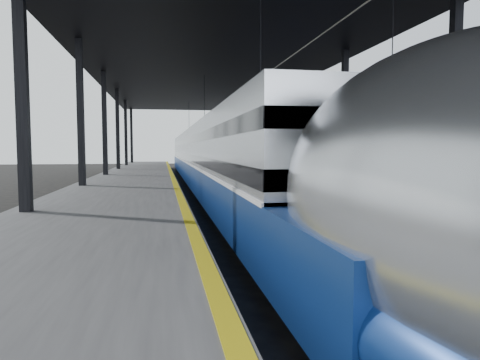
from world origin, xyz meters
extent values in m
plane|color=black|center=(0.00, 0.00, 0.00)|extent=(160.00, 160.00, 0.00)
cube|color=#4C4C4F|center=(-3.50, 20.00, 0.50)|extent=(6.00, 80.00, 1.00)
cube|color=gold|center=(-0.70, 20.00, 1.00)|extent=(0.30, 80.00, 0.01)
cube|color=slate|center=(1.28, 20.00, 0.08)|extent=(0.08, 80.00, 0.16)
cube|color=slate|center=(2.72, 20.00, 0.08)|extent=(0.08, 80.00, 0.16)
cube|color=slate|center=(6.28, 20.00, 0.08)|extent=(0.08, 80.00, 0.16)
cube|color=slate|center=(7.72, 20.00, 0.08)|extent=(0.08, 80.00, 0.16)
cube|color=black|center=(-5.80, 5.00, 4.50)|extent=(0.35, 0.35, 9.00)
cube|color=black|center=(9.60, 5.00, 4.50)|extent=(0.35, 0.35, 9.00)
cube|color=black|center=(-5.80, 15.00, 4.50)|extent=(0.35, 0.35, 9.00)
cube|color=black|center=(9.60, 15.00, 4.50)|extent=(0.35, 0.35, 9.00)
cube|color=black|center=(-5.80, 25.00, 4.50)|extent=(0.35, 0.35, 9.00)
cube|color=black|center=(9.60, 25.00, 4.50)|extent=(0.35, 0.35, 9.00)
cube|color=black|center=(-5.80, 35.00, 4.50)|extent=(0.35, 0.35, 9.00)
cube|color=black|center=(9.60, 35.00, 4.50)|extent=(0.35, 0.35, 9.00)
cube|color=black|center=(-5.80, 45.00, 4.50)|extent=(0.35, 0.35, 9.00)
cube|color=black|center=(9.60, 45.00, 4.50)|extent=(0.35, 0.35, 9.00)
cube|color=black|center=(-5.80, 55.00, 4.50)|extent=(0.35, 0.35, 9.00)
cube|color=black|center=(9.60, 55.00, 4.50)|extent=(0.35, 0.35, 9.00)
cube|color=black|center=(1.90, 20.00, 9.25)|extent=(18.00, 75.00, 0.45)
cylinder|color=slate|center=(2.00, 20.00, 5.50)|extent=(0.03, 74.00, 0.03)
cylinder|color=slate|center=(7.00, 20.00, 5.50)|extent=(0.03, 74.00, 0.03)
cube|color=#B4B6BB|center=(2.00, 26.58, 2.42)|extent=(3.05, 57.00, 4.21)
cube|color=navy|center=(2.00, 25.08, 1.10)|extent=(3.14, 62.00, 1.63)
cube|color=silver|center=(2.00, 26.58, 1.95)|extent=(3.16, 57.00, 0.11)
cube|color=black|center=(2.00, 26.58, 3.63)|extent=(3.09, 57.00, 0.44)
cube|color=black|center=(2.00, 26.58, 2.42)|extent=(3.09, 57.00, 0.44)
ellipsoid|color=#B4B6BB|center=(2.00, -4.92, 2.26)|extent=(3.05, 8.40, 4.21)
ellipsoid|color=navy|center=(2.00, -4.92, 1.05)|extent=(3.14, 8.40, 1.79)
cube|color=black|center=(2.00, 17.08, 0.20)|extent=(2.31, 2.60, 0.40)
cube|color=navy|center=(7.00, 14.13, 2.17)|extent=(3.04, 18.00, 4.13)
cube|color=gray|center=(7.00, 5.73, 2.17)|extent=(3.10, 1.20, 4.18)
cube|color=black|center=(7.00, 5.11, 3.10)|extent=(1.85, 0.06, 0.92)
cube|color=#B50D0E|center=(7.00, 5.11, 1.68)|extent=(1.30, 0.06, 0.60)
cube|color=gray|center=(7.00, 33.13, 2.17)|extent=(3.04, 18.00, 4.13)
cube|color=gray|center=(7.00, 52.13, 2.17)|extent=(3.04, 18.00, 4.13)
cube|color=black|center=(7.00, 8.13, 0.18)|extent=(2.39, 2.40, 0.36)
cube|color=black|center=(7.00, 30.13, 0.18)|extent=(2.39, 2.40, 0.36)
camera|label=1|loc=(-1.43, -9.82, 3.03)|focal=32.00mm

